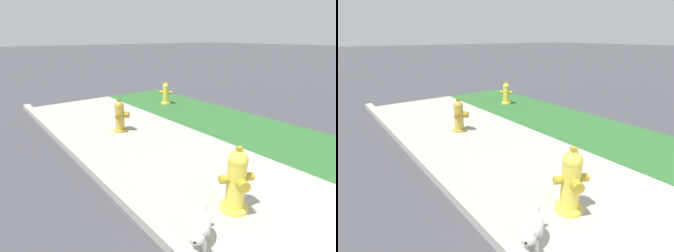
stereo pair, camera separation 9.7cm
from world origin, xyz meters
TOP-DOWN VIEW (x-y plane):
  - fire_hydrant_by_grass_verge at (-2.79, -0.32)m, footprint 0.37×0.39m
  - fire_hydrant_far_end at (-7.11, 2.03)m, footprint 0.33×0.33m
  - fire_hydrant_mid_block at (-5.86, -0.09)m, footprint 0.34×0.34m
  - small_white_dog at (-2.64, -1.01)m, footprint 0.34×0.41m

SIDE VIEW (x-z plane):
  - small_white_dog at x=-2.64m, z-range 0.02..0.39m
  - fire_hydrant_far_end at x=-7.11m, z-range -0.02..0.63m
  - fire_hydrant_mid_block at x=-5.86m, z-range -0.02..0.66m
  - fire_hydrant_by_grass_verge at x=-2.79m, z-range -0.01..0.75m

